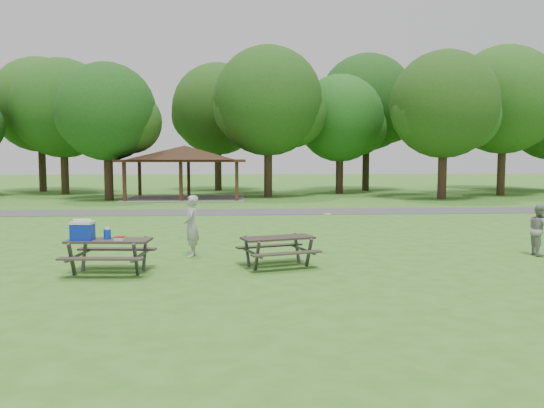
{
  "coord_description": "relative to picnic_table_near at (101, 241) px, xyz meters",
  "views": [
    {
      "loc": [
        -0.11,
        -14.14,
        2.89
      ],
      "look_at": [
        1.0,
        4.0,
        1.3
      ],
      "focal_mm": 35.0,
      "sensor_mm": 36.0,
      "label": 1
    }
  ],
  "objects": [
    {
      "name": "ground",
      "position": [
        3.58,
        0.82,
        -0.81
      ],
      "size": [
        160.0,
        160.0,
        0.0
      ],
      "primitive_type": "plane",
      "color": "#377220",
      "rests_on": "ground"
    },
    {
      "name": "asphalt_path",
      "position": [
        3.58,
        14.82,
        -0.8
      ],
      "size": [
        120.0,
        3.2,
        0.02
      ],
      "primitive_type": "cube",
      "color": "#444446",
      "rests_on": "ground"
    },
    {
      "name": "pavilion",
      "position": [
        -0.42,
        24.82,
        2.25
      ],
      "size": [
        8.6,
        7.01,
        3.76
      ],
      "color": "#371D14",
      "rests_on": "ground"
    },
    {
      "name": "tree_row_c",
      "position": [
        -10.32,
        29.85,
        5.73
      ],
      "size": [
        8.19,
        7.8,
        10.67
      ],
      "color": "#302015",
      "rests_on": "ground"
    },
    {
      "name": "tree_row_d",
      "position": [
        -5.33,
        23.35,
        4.96
      ],
      "size": [
        6.93,
        6.6,
        9.27
      ],
      "color": "black",
      "rests_on": "ground"
    },
    {
      "name": "tree_row_e",
      "position": [
        5.68,
        25.85,
        5.97
      ],
      "size": [
        8.4,
        8.0,
        11.02
      ],
      "color": "#2F2115",
      "rests_on": "ground"
    },
    {
      "name": "tree_row_f",
      "position": [
        11.67,
        29.35,
        5.03
      ],
      "size": [
        7.35,
        7.0,
        9.55
      ],
      "color": "#321E16",
      "rests_on": "ground"
    },
    {
      "name": "tree_row_g",
      "position": [
        17.68,
        22.85,
        5.52
      ],
      "size": [
        7.77,
        7.4,
        10.25
      ],
      "color": "black",
      "rests_on": "ground"
    },
    {
      "name": "tree_row_h",
      "position": [
        23.69,
        26.35,
        6.22
      ],
      "size": [
        8.61,
        8.2,
        11.37
      ],
      "color": "#322216",
      "rests_on": "ground"
    },
    {
      "name": "tree_deep_a",
      "position": [
        -13.32,
        33.35,
        6.32
      ],
      "size": [
        8.4,
        8.0,
        11.38
      ],
      "color": "#302115",
      "rests_on": "ground"
    },
    {
      "name": "tree_deep_b",
      "position": [
        1.68,
        33.85,
        6.08
      ],
      "size": [
        8.4,
        8.0,
        11.13
      ],
      "color": "#2F2015",
      "rests_on": "ground"
    },
    {
      "name": "tree_deep_c",
      "position": [
        14.69,
        32.85,
        6.63
      ],
      "size": [
        8.82,
        8.4,
        11.9
      ],
      "color": "black",
      "rests_on": "ground"
    },
    {
      "name": "tree_deep_d",
      "position": [
        27.68,
        34.35,
        6.22
      ],
      "size": [
        8.4,
        8.0,
        11.27
      ],
      "color": "black",
      "rests_on": "ground"
    },
    {
      "name": "picnic_table_near",
      "position": [
        0.0,
        0.0,
        0.0
      ],
      "size": [
        2.15,
        1.77,
        1.41
      ],
      "color": "#302923",
      "rests_on": "ground"
    },
    {
      "name": "picnic_table_middle",
      "position": [
        4.48,
        0.57,
        -0.21
      ],
      "size": [
        2.26,
        2.02,
        0.82
      ],
      "color": "#2A231F",
      "rests_on": "ground"
    },
    {
      "name": "frisbee_in_flight",
      "position": [
        6.05,
        2.01,
        0.43
      ],
      "size": [
        0.3,
        0.3,
        0.02
      ],
      "color": "yellow",
      "rests_on": "ground"
    },
    {
      "name": "frisbee_thrower",
      "position": [
        2.06,
        2.2,
        0.09
      ],
      "size": [
        0.44,
        0.66,
        1.79
      ],
      "primitive_type": "imported",
      "rotation": [
        0.0,
        0.0,
        -1.55
      ],
      "color": "#A7A7AA",
      "rests_on": "ground"
    },
    {
      "name": "frisbee_catcher",
      "position": [
        12.34,
        1.73,
        -0.05
      ],
      "size": [
        0.65,
        0.8,
        1.52
      ],
      "primitive_type": "imported",
      "rotation": [
        0.0,
        0.0,
        1.46
      ],
      "color": "gray",
      "rests_on": "ground"
    }
  ]
}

